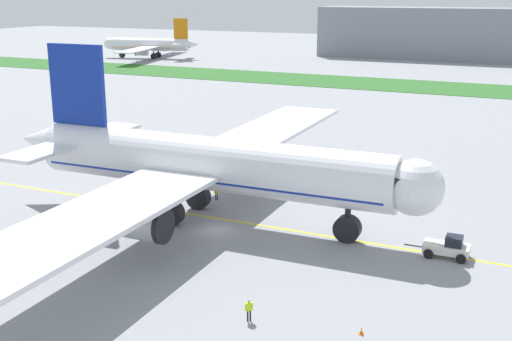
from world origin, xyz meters
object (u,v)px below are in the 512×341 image
object	(u,v)px
ground_crew_wingwalker_port	(249,308)
ground_crew_wingwalker_starboard	(164,204)
parked_airliner_far_left	(151,45)
pushback_tug	(448,247)
traffic_cone_near_nose	(361,331)
ground_crew_marshaller_front	(217,192)
airliner_foreground	(205,164)

from	to	relation	value
ground_crew_wingwalker_port	ground_crew_wingwalker_starboard	xyz separation A→B (m)	(-19.17, 18.10, -0.07)
ground_crew_wingwalker_port	parked_airliner_far_left	world-z (taller)	parked_airliner_far_left
pushback_tug	ground_crew_wingwalker_starboard	world-z (taller)	pushback_tug
traffic_cone_near_nose	ground_crew_wingwalker_port	bearing A→B (deg)	-168.55
ground_crew_marshaller_front	ground_crew_wingwalker_starboard	xyz separation A→B (m)	(-3.11, -6.51, 0.05)
airliner_foreground	traffic_cone_near_nose	world-z (taller)	airliner_foreground
parked_airliner_far_left	traffic_cone_near_nose	bearing A→B (deg)	-51.87
ground_crew_wingwalker_port	ground_crew_marshaller_front	world-z (taller)	ground_crew_wingwalker_port
ground_crew_marshaller_front	traffic_cone_near_nose	bearing A→B (deg)	-43.43
airliner_foreground	ground_crew_wingwalker_starboard	size ratio (longest dim) A/B	47.17
ground_crew_marshaller_front	ground_crew_wingwalker_starboard	distance (m)	7.21
pushback_tug	traffic_cone_near_nose	distance (m)	17.39
ground_crew_wingwalker_port	parked_airliner_far_left	xyz separation A→B (m)	(-116.28, 160.21, 3.79)
ground_crew_wingwalker_port	traffic_cone_near_nose	bearing A→B (deg)	11.45
ground_crew_wingwalker_port	traffic_cone_near_nose	size ratio (longest dim) A/B	3.01
ground_crew_wingwalker_port	traffic_cone_near_nose	world-z (taller)	ground_crew_wingwalker_port
pushback_tug	ground_crew_wingwalker_port	xyz separation A→B (m)	(-11.49, -18.72, 0.09)
ground_crew_wingwalker_starboard	traffic_cone_near_nose	world-z (taller)	ground_crew_wingwalker_starboard
traffic_cone_near_nose	pushback_tug	bearing A→B (deg)	79.06
airliner_foreground	parked_airliner_far_left	bearing A→B (deg)	125.79
airliner_foreground	ground_crew_wingwalker_port	xyz separation A→B (m)	(13.84, -18.12, -5.12)
airliner_foreground	traffic_cone_near_nose	distance (m)	28.13
ground_crew_wingwalker_port	ground_crew_wingwalker_starboard	bearing A→B (deg)	136.63
pushback_tug	ground_crew_wingwalker_port	size ratio (longest dim) A/B	3.42
traffic_cone_near_nose	parked_airliner_far_left	bearing A→B (deg)	128.13
pushback_tug	parked_airliner_far_left	size ratio (longest dim) A/B	0.11
airliner_foreground	traffic_cone_near_nose	bearing A→B (deg)	-36.76
ground_crew_marshaller_front	pushback_tug	bearing A→B (deg)	-12.07
ground_crew_wingwalker_port	ground_crew_marshaller_front	xyz separation A→B (m)	(-16.06, 24.61, -0.12)
airliner_foreground	pushback_tug	size ratio (longest dim) A/B	12.90
ground_crew_wingwalker_port	ground_crew_marshaller_front	size ratio (longest dim) A/B	1.13
ground_crew_marshaller_front	ground_crew_wingwalker_starboard	bearing A→B (deg)	-115.51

